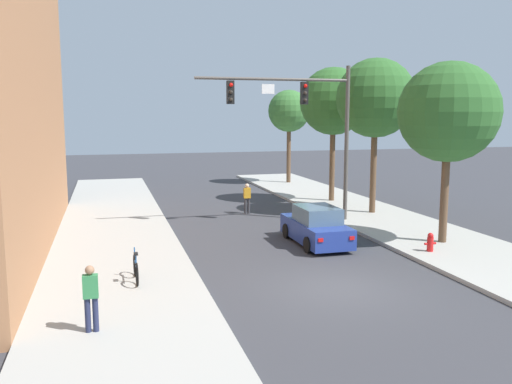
{
  "coord_description": "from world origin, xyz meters",
  "views": [
    {
      "loc": [
        -6.76,
        -14.8,
        5.34
      ],
      "look_at": [
        -0.56,
        7.44,
        2.0
      ],
      "focal_mm": 37.78,
      "sensor_mm": 36.0,
      "label": 1
    }
  ],
  "objects_px": {
    "car_lead_blue": "(316,227)",
    "pedestrian_crossing_road": "(247,197)",
    "street_tree_third": "(333,102)",
    "street_tree_nearest": "(449,112)",
    "pedestrian_sidewalk_left_walker": "(91,295)",
    "bicycle_leaning": "(136,269)",
    "fire_hydrant": "(430,242)",
    "traffic_signal_mast": "(305,113)",
    "street_tree_farthest": "(289,112)",
    "street_tree_second": "(376,98)"
  },
  "relations": [
    {
      "from": "car_lead_blue",
      "to": "street_tree_farthest",
      "type": "distance_m",
      "value": 19.99
    },
    {
      "from": "car_lead_blue",
      "to": "street_tree_second",
      "type": "relative_size",
      "value": 0.53
    },
    {
      "from": "street_tree_second",
      "to": "street_tree_third",
      "type": "height_order",
      "value": "street_tree_second"
    },
    {
      "from": "pedestrian_crossing_road",
      "to": "street_tree_second",
      "type": "distance_m",
      "value": 8.51
    },
    {
      "from": "traffic_signal_mast",
      "to": "pedestrian_crossing_road",
      "type": "bearing_deg",
      "value": 118.32
    },
    {
      "from": "pedestrian_sidewalk_left_walker",
      "to": "street_tree_farthest",
      "type": "bearing_deg",
      "value": 61.81
    },
    {
      "from": "traffic_signal_mast",
      "to": "street_tree_second",
      "type": "distance_m",
      "value": 4.69
    },
    {
      "from": "pedestrian_crossing_road",
      "to": "street_tree_farthest",
      "type": "bearing_deg",
      "value": 60.93
    },
    {
      "from": "street_tree_nearest",
      "to": "street_tree_third",
      "type": "relative_size",
      "value": 0.91
    },
    {
      "from": "street_tree_second",
      "to": "street_tree_third",
      "type": "distance_m",
      "value": 4.36
    },
    {
      "from": "car_lead_blue",
      "to": "fire_hydrant",
      "type": "height_order",
      "value": "car_lead_blue"
    },
    {
      "from": "pedestrian_sidewalk_left_walker",
      "to": "street_tree_third",
      "type": "bearing_deg",
      "value": 51.31
    },
    {
      "from": "pedestrian_crossing_road",
      "to": "street_tree_third",
      "type": "distance_m",
      "value": 8.12
    },
    {
      "from": "pedestrian_sidewalk_left_walker",
      "to": "street_tree_second",
      "type": "height_order",
      "value": "street_tree_second"
    },
    {
      "from": "car_lead_blue",
      "to": "pedestrian_crossing_road",
      "type": "bearing_deg",
      "value": 97.55
    },
    {
      "from": "car_lead_blue",
      "to": "fire_hydrant",
      "type": "bearing_deg",
      "value": -38.55
    },
    {
      "from": "pedestrian_sidewalk_left_walker",
      "to": "street_tree_farthest",
      "type": "relative_size",
      "value": 0.23
    },
    {
      "from": "car_lead_blue",
      "to": "fire_hydrant",
      "type": "xyz_separation_m",
      "value": [
        3.55,
        -2.83,
        -0.22
      ]
    },
    {
      "from": "pedestrian_sidewalk_left_walker",
      "to": "street_tree_third",
      "type": "xyz_separation_m",
      "value": [
        13.61,
        17.0,
        5.02
      ]
    },
    {
      "from": "traffic_signal_mast",
      "to": "pedestrian_crossing_road",
      "type": "xyz_separation_m",
      "value": [
        -1.93,
        3.58,
        -4.48
      ]
    },
    {
      "from": "street_tree_second",
      "to": "traffic_signal_mast",
      "type": "bearing_deg",
      "value": -162.45
    },
    {
      "from": "pedestrian_sidewalk_left_walker",
      "to": "street_tree_nearest",
      "type": "distance_m",
      "value": 15.45
    },
    {
      "from": "pedestrian_crossing_road",
      "to": "street_tree_second",
      "type": "bearing_deg",
      "value": -19.04
    },
    {
      "from": "pedestrian_sidewalk_left_walker",
      "to": "street_tree_second",
      "type": "bearing_deg",
      "value": 41.97
    },
    {
      "from": "bicycle_leaning",
      "to": "street_tree_nearest",
      "type": "height_order",
      "value": "street_tree_nearest"
    },
    {
      "from": "pedestrian_sidewalk_left_walker",
      "to": "street_tree_third",
      "type": "relative_size",
      "value": 0.21
    },
    {
      "from": "street_tree_third",
      "to": "street_tree_farthest",
      "type": "relative_size",
      "value": 1.13
    },
    {
      "from": "street_tree_third",
      "to": "traffic_signal_mast",
      "type": "bearing_deg",
      "value": -124.56
    },
    {
      "from": "pedestrian_crossing_road",
      "to": "street_tree_nearest",
      "type": "relative_size",
      "value": 0.23
    },
    {
      "from": "car_lead_blue",
      "to": "street_tree_second",
      "type": "distance_m",
      "value": 9.28
    },
    {
      "from": "fire_hydrant",
      "to": "street_tree_nearest",
      "type": "bearing_deg",
      "value": 41.64
    },
    {
      "from": "pedestrian_sidewalk_left_walker",
      "to": "pedestrian_crossing_road",
      "type": "height_order",
      "value": "pedestrian_sidewalk_left_walker"
    },
    {
      "from": "street_tree_nearest",
      "to": "street_tree_second",
      "type": "distance_m",
      "value": 6.94
    },
    {
      "from": "car_lead_blue",
      "to": "street_tree_third",
      "type": "relative_size",
      "value": 0.53
    },
    {
      "from": "traffic_signal_mast",
      "to": "street_tree_third",
      "type": "height_order",
      "value": "street_tree_third"
    },
    {
      "from": "bicycle_leaning",
      "to": "fire_hydrant",
      "type": "height_order",
      "value": "bicycle_leaning"
    },
    {
      "from": "bicycle_leaning",
      "to": "street_tree_farthest",
      "type": "height_order",
      "value": "street_tree_farthest"
    },
    {
      "from": "car_lead_blue",
      "to": "street_tree_third",
      "type": "bearing_deg",
      "value": 63.09
    },
    {
      "from": "pedestrian_sidewalk_left_walker",
      "to": "pedestrian_crossing_road",
      "type": "bearing_deg",
      "value": 62.48
    },
    {
      "from": "fire_hydrant",
      "to": "street_tree_second",
      "type": "distance_m",
      "value": 10.05
    },
    {
      "from": "pedestrian_sidewalk_left_walker",
      "to": "bicycle_leaning",
      "type": "height_order",
      "value": "pedestrian_sidewalk_left_walker"
    },
    {
      "from": "car_lead_blue",
      "to": "pedestrian_crossing_road",
      "type": "height_order",
      "value": "pedestrian_crossing_road"
    },
    {
      "from": "street_tree_nearest",
      "to": "pedestrian_sidewalk_left_walker",
      "type": "bearing_deg",
      "value": -157.07
    },
    {
      "from": "fire_hydrant",
      "to": "street_tree_third",
      "type": "bearing_deg",
      "value": 83.86
    },
    {
      "from": "bicycle_leaning",
      "to": "street_tree_second",
      "type": "xyz_separation_m",
      "value": [
        12.84,
        8.88,
        5.61
      ]
    },
    {
      "from": "street_tree_third",
      "to": "street_tree_farthest",
      "type": "height_order",
      "value": "street_tree_third"
    },
    {
      "from": "bicycle_leaning",
      "to": "fire_hydrant",
      "type": "bearing_deg",
      "value": 3.94
    },
    {
      "from": "street_tree_nearest",
      "to": "street_tree_third",
      "type": "distance_m",
      "value": 11.24
    },
    {
      "from": "street_tree_nearest",
      "to": "street_tree_farthest",
      "type": "xyz_separation_m",
      "value": [
        0.31,
        20.28,
        0.14
      ]
    },
    {
      "from": "street_tree_third",
      "to": "fire_hydrant",
      "type": "bearing_deg",
      "value": -96.14
    }
  ]
}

